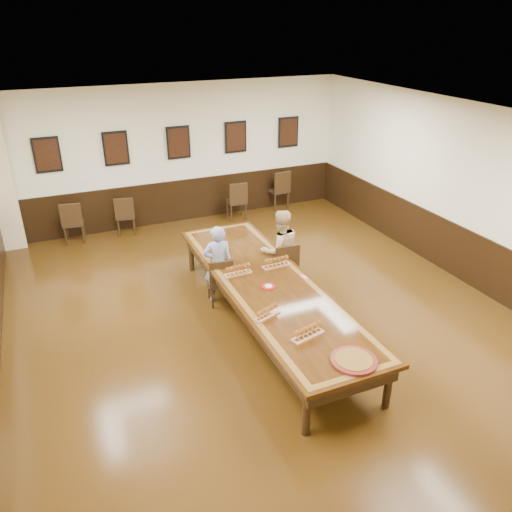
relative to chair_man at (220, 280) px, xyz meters
name	(u,v)px	position (x,y,z in m)	size (l,w,h in m)	color
floor	(268,324)	(0.48, -0.96, -0.44)	(8.00, 10.00, 0.02)	black
ceiling	(271,123)	(0.48, -0.96, 2.78)	(8.00, 10.00, 0.02)	white
wall_back	(178,155)	(0.48, 4.05, 1.17)	(8.00, 0.02, 3.20)	#F1ECCA
wall_right	(475,198)	(4.49, -0.96, 1.17)	(0.02, 10.00, 3.20)	#F1ECCA
chair_man	(220,280)	(0.00, 0.00, 0.00)	(0.41, 0.44, 0.87)	black
chair_woman	(282,266)	(1.17, -0.05, 0.05)	(0.45, 0.49, 0.96)	black
spare_chair_a	(73,221)	(-2.05, 3.71, 0.04)	(0.44, 0.48, 0.94)	black
spare_chair_b	(125,215)	(-0.93, 3.73, 0.02)	(0.42, 0.46, 0.90)	black
spare_chair_c	(236,200)	(1.72, 3.59, 0.04)	(0.44, 0.48, 0.94)	black
spare_chair_d	(278,189)	(2.98, 3.87, 0.06)	(0.47, 0.51, 1.00)	black
person_man	(218,264)	(0.01, 0.09, 0.26)	(0.51, 0.33, 1.39)	#4660AF
person_woman	(280,250)	(1.17, 0.05, 0.32)	(0.75, 0.58, 1.50)	#D5BB85
pink_phone	(304,277)	(1.08, -1.01, 0.32)	(0.07, 0.14, 0.01)	#F25078
curtain	(1,183)	(-3.27, 3.86, 1.02)	(0.45, 0.18, 2.90)	beige
wainscoting	(269,297)	(0.48, -0.96, 0.07)	(8.00, 10.00, 1.00)	black
conference_table	(269,291)	(0.48, -0.96, 0.18)	(1.40, 5.00, 0.76)	black
posters	(178,142)	(0.48, 3.98, 1.47)	(6.14, 0.04, 0.74)	black
flight_a	(238,270)	(0.15, -0.50, 0.39)	(0.46, 0.16, 0.17)	#9F6942
flight_b	(276,262)	(0.83, -0.50, 0.40)	(0.48, 0.16, 0.18)	#9F6942
flight_c	(267,312)	(0.06, -1.82, 0.39)	(0.43, 0.27, 0.16)	#9F6942
flight_d	(308,332)	(0.34, -2.47, 0.40)	(0.50, 0.25, 0.18)	#9F6942
red_plate_grp	(268,287)	(0.42, -1.07, 0.33)	(0.21, 0.21, 0.03)	#B60C13
carved_platter	(354,361)	(0.60, -3.14, 0.34)	(0.62, 0.62, 0.05)	#541510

